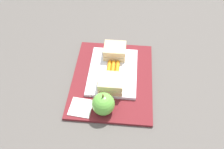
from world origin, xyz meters
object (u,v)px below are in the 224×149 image
(carrot_sticks_bundle, at_px, (113,69))
(paper_napkin, at_px, (81,107))
(food_tray, at_px, (113,72))
(apple, at_px, (103,104))
(sandwich_half_left, at_px, (115,51))
(sandwich_half_right, at_px, (111,83))

(carrot_sticks_bundle, bearing_deg, paper_napkin, -29.10)
(food_tray, height_order, paper_napkin, food_tray)
(carrot_sticks_bundle, relative_size, apple, 0.94)
(sandwich_half_left, relative_size, sandwich_half_right, 1.00)
(paper_napkin, bearing_deg, carrot_sticks_bundle, 150.90)
(paper_napkin, bearing_deg, sandwich_half_left, 159.54)
(carrot_sticks_bundle, relative_size, paper_napkin, 1.12)
(sandwich_half_left, height_order, paper_napkin, sandwich_half_left)
(sandwich_half_left, relative_size, paper_napkin, 1.14)
(apple, xyz_separation_m, paper_napkin, (-0.00, -0.07, -0.03))
(apple, relative_size, paper_napkin, 1.18)
(food_tray, height_order, apple, apple)
(food_tray, distance_m, sandwich_half_left, 0.08)
(food_tray, relative_size, carrot_sticks_bundle, 2.95)
(carrot_sticks_bundle, xyz_separation_m, apple, (0.16, -0.02, 0.02))
(apple, bearing_deg, sandwich_half_left, 176.39)
(sandwich_half_right, height_order, paper_napkin, sandwich_half_right)
(apple, distance_m, paper_napkin, 0.08)
(sandwich_half_right, height_order, apple, apple)
(food_tray, bearing_deg, paper_napkin, -29.03)
(sandwich_half_left, distance_m, sandwich_half_right, 0.16)
(food_tray, xyz_separation_m, sandwich_half_right, (0.08, 0.00, 0.03))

